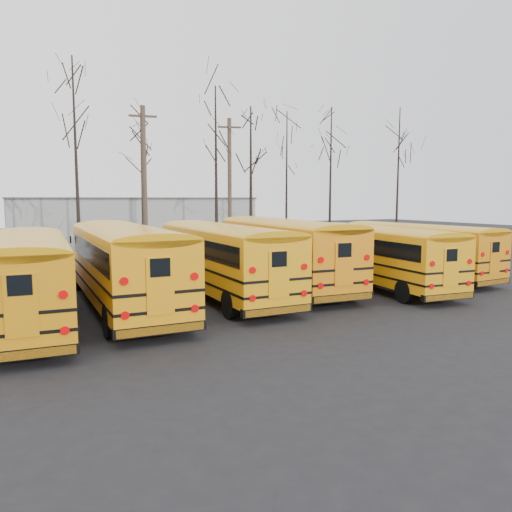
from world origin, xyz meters
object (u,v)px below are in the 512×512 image
utility_pole_right (230,183)px  bus_a (26,271)px  bus_c (222,254)px  bus_d (282,247)px  bus_f (415,246)px  utility_pole_left (145,182)px  bus_b (124,260)px  bus_e (378,251)px

utility_pole_right → bus_a: bearing=-113.4°
bus_c → bus_a: bearing=-168.3°
bus_a → utility_pole_right: 24.41m
bus_d → bus_f: bus_d is taller
bus_d → utility_pole_left: (-2.87, 12.50, 3.19)m
bus_a → utility_pole_left: size_ratio=1.10×
bus_f → utility_pole_right: bearing=95.6°
bus_c → utility_pole_right: (8.18, 17.27, 3.42)m
bus_b → utility_pole_left: bearing=73.8°
bus_e → utility_pole_right: (1.03, 18.42, 3.55)m
bus_e → utility_pole_left: bearing=120.6°
bus_b → bus_c: bearing=8.3°
bus_a → bus_d: 10.81m
bus_e → bus_a: bearing=-173.5°
bus_b → bus_d: (7.34, 1.30, 0.01)m
bus_b → bus_c: bus_b is taller
bus_a → bus_e: bearing=4.8°
bus_b → utility_pole_left: (4.47, 13.81, 3.21)m
utility_pole_left → bus_b: bearing=-97.5°
bus_b → bus_e: size_ratio=1.10×
bus_b → bus_f: bus_b is taller
bus_c → bus_b: bearing=-172.0°
bus_c → utility_pole_left: 13.75m
bus_c → bus_f: (10.78, 0.25, -0.15)m
bus_a → bus_c: bus_c is taller
bus_e → utility_pole_right: bearing=92.6°
bus_d → bus_e: bearing=-23.4°
bus_a → bus_d: size_ratio=0.94×
bus_c → utility_pole_left: (0.46, 13.35, 3.26)m
bus_a → utility_pole_right: (15.44, 18.58, 3.47)m
utility_pole_right → bus_e: bearing=-76.9°
bus_c → utility_pole_left: utility_pole_left is taller
bus_a → utility_pole_right: size_ratio=1.06×
bus_a → bus_c: (7.26, 1.32, 0.04)m
bus_f → bus_c: bearing=178.3°
bus_c → bus_e: size_ratio=1.06×
bus_a → bus_e: size_ratio=1.05×
bus_a → utility_pole_left: 16.90m
bus_a → utility_pole_right: utility_pole_right is taller
bus_c → bus_e: bearing=-7.8°
utility_pole_left → bus_d: bearing=-66.6°
bus_d → bus_f: 7.48m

